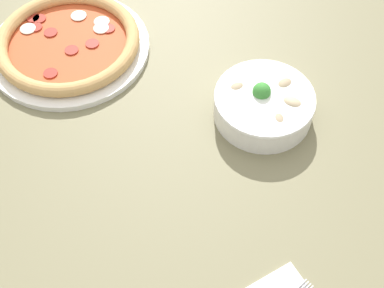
% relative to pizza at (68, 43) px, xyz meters
% --- Properties ---
extents(ground_plane, '(8.00, 8.00, 0.00)m').
position_rel_pizza_xyz_m(ground_plane, '(0.16, 0.11, -0.74)').
color(ground_plane, brown).
extents(dining_table, '(1.26, 1.08, 0.72)m').
position_rel_pizza_xyz_m(dining_table, '(0.16, 0.11, -0.10)').
color(dining_table, '#706B4C').
rests_on(dining_table, ground_plane).
extents(pizza, '(0.31, 0.31, 0.04)m').
position_rel_pizza_xyz_m(pizza, '(0.00, 0.00, 0.00)').
color(pizza, white).
rests_on(pizza, dining_table).
extents(bowl, '(0.18, 0.18, 0.07)m').
position_rel_pizza_xyz_m(bowl, '(0.34, 0.20, 0.01)').
color(bowl, white).
rests_on(bowl, dining_table).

